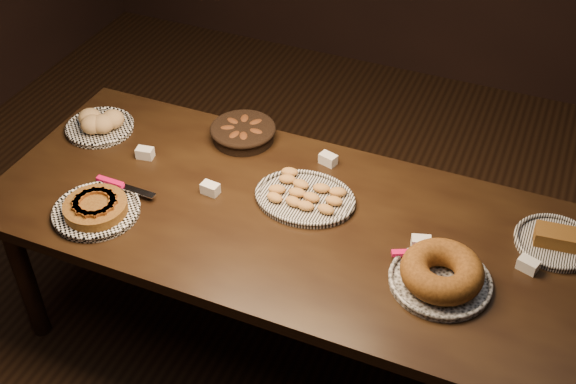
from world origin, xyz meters
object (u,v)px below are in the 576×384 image
at_px(buffet_table, 295,231).
at_px(madeleine_platter, 305,196).
at_px(apple_tart_plate, 96,209).
at_px(bundt_cake_plate, 441,274).

distance_m(buffet_table, madeleine_platter, 0.14).
relative_size(buffet_table, apple_tart_plate, 7.14).
relative_size(buffet_table, bundt_cake_plate, 6.47).
xyz_separation_m(buffet_table, bundt_cake_plate, (0.59, -0.12, 0.12)).
bearing_deg(buffet_table, madeleine_platter, 92.51).
relative_size(apple_tart_plate, madeleine_platter, 0.85).
bearing_deg(madeleine_platter, buffet_table, -72.82).
distance_m(buffet_table, apple_tart_plate, 0.76).
bearing_deg(madeleine_platter, apple_tart_plate, -136.70).
bearing_deg(bundt_cake_plate, apple_tart_plate, -160.80).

